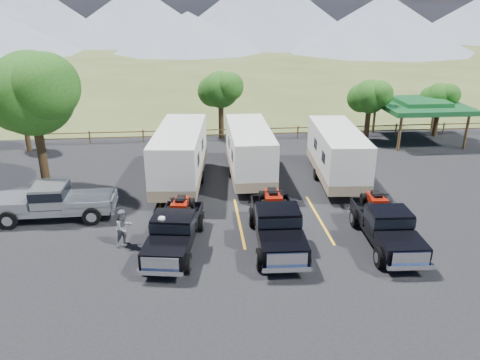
{
  "coord_description": "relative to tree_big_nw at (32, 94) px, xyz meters",
  "views": [
    {
      "loc": [
        -3.93,
        -16.56,
        10.22
      ],
      "look_at": [
        -1.8,
        5.66,
        1.6
      ],
      "focal_mm": 35.0,
      "sensor_mm": 36.0,
      "label": 1
    }
  ],
  "objects": [
    {
      "name": "tree_ne_a",
      "position": [
        21.52,
        7.99,
        -2.11
      ],
      "size": [
        3.11,
        2.92,
        4.76
      ],
      "color": "#302112",
      "rests_on": "ground"
    },
    {
      "name": "rig_center",
      "position": [
        12.0,
        -7.31,
        -4.58
      ],
      "size": [
        2.32,
        6.13,
        2.02
      ],
      "rotation": [
        0.0,
        0.0,
        -0.04
      ],
      "color": "black",
      "rests_on": "asphalt_lot"
    },
    {
      "name": "stall_lines",
      "position": [
        12.55,
        -5.03,
        -5.55
      ],
      "size": [
        12.12,
        5.5,
        0.01
      ],
      "color": "gold",
      "rests_on": "asphalt_lot"
    },
    {
      "name": "trailer_center",
      "position": [
        11.72,
        0.91,
        -3.9
      ],
      "size": [
        2.44,
        9.06,
        3.16
      ],
      "rotation": [
        0.0,
        0.0,
        -0.0
      ],
      "color": "white",
      "rests_on": "asphalt_lot"
    },
    {
      "name": "tree_north",
      "position": [
        10.52,
        9.99,
        -1.76
      ],
      "size": [
        3.46,
        3.24,
        5.25
      ],
      "color": "#302112",
      "rests_on": "ground"
    },
    {
      "name": "mountain_range",
      "position": [
        4.92,
        96.95,
        2.28
      ],
      "size": [
        209.0,
        71.0,
        20.0
      ],
      "color": "slate",
      "rests_on": "ground"
    },
    {
      "name": "rail_fence",
      "position": [
        14.55,
        9.47,
        -4.99
      ],
      "size": [
        36.12,
        0.12,
        1.0
      ],
      "color": "brown",
      "rests_on": "ground"
    },
    {
      "name": "tree_big_nw",
      "position": [
        0.0,
        0.0,
        0.0
      ],
      "size": [
        5.54,
        5.18,
        7.84
      ],
      "color": "#302112",
      "rests_on": "ground"
    },
    {
      "name": "rig_left",
      "position": [
        7.53,
        -7.3,
        -4.65
      ],
      "size": [
        2.68,
        5.83,
        1.87
      ],
      "rotation": [
        0.0,
        0.0,
        -0.16
      ],
      "color": "black",
      "rests_on": "asphalt_lot"
    },
    {
      "name": "tree_ne_b",
      "position": [
        27.52,
        8.99,
        -2.47
      ],
      "size": [
        2.77,
        2.59,
        4.27
      ],
      "color": "#302112",
      "rests_on": "ground"
    },
    {
      "name": "rig_right",
      "position": [
        16.8,
        -7.75,
        -4.64
      ],
      "size": [
        2.23,
        5.8,
        1.91
      ],
      "rotation": [
        0.0,
        0.0,
        -0.05
      ],
      "color": "black",
      "rests_on": "asphalt_lot"
    },
    {
      "name": "person_a",
      "position": [
        7.0,
        -7.82,
        -4.65
      ],
      "size": [
        0.77,
        0.77,
        1.81
      ],
      "primitive_type": "imported",
      "rotation": [
        0.0,
        0.0,
        3.92
      ],
      "color": "silver",
      "rests_on": "asphalt_lot"
    },
    {
      "name": "pavilion",
      "position": [
        25.55,
        7.97,
        -2.81
      ],
      "size": [
        6.2,
        6.2,
        3.22
      ],
      "color": "brown",
      "rests_on": "ground"
    },
    {
      "name": "person_b",
      "position": [
        5.29,
        -6.85,
        -4.7
      ],
      "size": [
        1.05,
        1.03,
        1.71
      ],
      "primitive_type": "imported",
      "rotation": [
        0.0,
        0.0,
        0.72
      ],
      "color": "slate",
      "rests_on": "asphalt_lot"
    },
    {
      "name": "tree_nw_small",
      "position": [
        -3.48,
        7.99,
        -2.81
      ],
      "size": [
        2.59,
        2.43,
        3.85
      ],
      "color": "#302112",
      "rests_on": "ground"
    },
    {
      "name": "ground",
      "position": [
        12.55,
        -9.03,
        -5.6
      ],
      "size": [
        320.0,
        320.0,
        0.0
      ],
      "primitive_type": "plane",
      "color": "#3C4C20",
      "rests_on": "ground"
    },
    {
      "name": "pickup_silver",
      "position": [
        1.53,
        -3.74,
        -4.62
      ],
      "size": [
        6.06,
        2.21,
        1.81
      ],
      "rotation": [
        0.0,
        0.0,
        -1.55
      ],
      "color": "gray",
      "rests_on": "asphalt_lot"
    },
    {
      "name": "trailer_right",
      "position": [
        16.81,
        -0.04,
        -3.9
      ],
      "size": [
        2.9,
        9.13,
        3.16
      ],
      "rotation": [
        0.0,
        0.0,
        -0.07
      ],
      "color": "white",
      "rests_on": "asphalt_lot"
    },
    {
      "name": "asphalt_lot",
      "position": [
        12.55,
        -6.03,
        -5.58
      ],
      "size": [
        44.0,
        34.0,
        0.04
      ],
      "primitive_type": "cube",
      "color": "black",
      "rests_on": "ground"
    },
    {
      "name": "trailer_left",
      "position": [
        7.61,
        0.2,
        -3.8
      ],
      "size": [
        3.25,
        9.69,
        3.35
      ],
      "rotation": [
        0.0,
        0.0,
        -0.1
      ],
      "color": "white",
      "rests_on": "asphalt_lot"
    }
  ]
}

